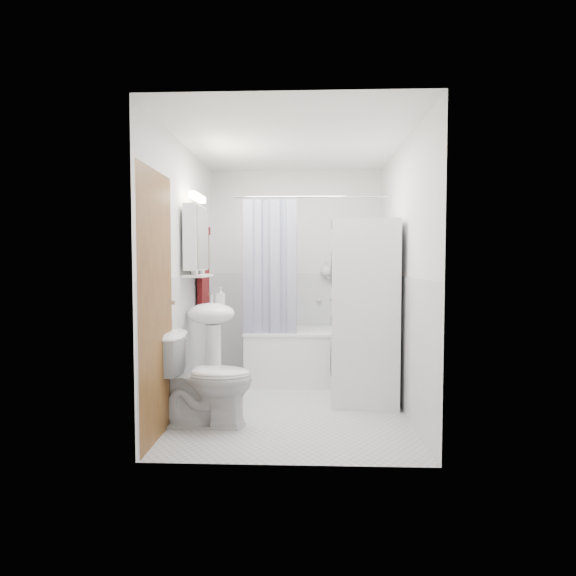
{
  "coord_description": "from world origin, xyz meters",
  "views": [
    {
      "loc": [
        0.13,
        -4.37,
        1.32
      ],
      "look_at": [
        -0.05,
        0.15,
        1.08
      ],
      "focal_mm": 30.0,
      "sensor_mm": 36.0,
      "label": 1
    }
  ],
  "objects_px": {
    "bathtub": "(315,353)",
    "washer_dryer": "(365,312)",
    "sink": "(212,329)",
    "toilet": "(206,379)"
  },
  "relations": [
    {
      "from": "washer_dryer",
      "to": "toilet",
      "type": "height_order",
      "value": "washer_dryer"
    },
    {
      "from": "bathtub",
      "to": "washer_dryer",
      "type": "relative_size",
      "value": 0.89
    },
    {
      "from": "bathtub",
      "to": "washer_dryer",
      "type": "distance_m",
      "value": 1.03
    },
    {
      "from": "bathtub",
      "to": "toilet",
      "type": "height_order",
      "value": "toilet"
    },
    {
      "from": "bathtub",
      "to": "sink",
      "type": "xyz_separation_m",
      "value": [
        -0.98,
        -0.89,
        0.38
      ]
    },
    {
      "from": "sink",
      "to": "bathtub",
      "type": "bearing_deg",
      "value": 42.23
    },
    {
      "from": "sink",
      "to": "toilet",
      "type": "bearing_deg",
      "value": -83.45
    },
    {
      "from": "bathtub",
      "to": "washer_dryer",
      "type": "height_order",
      "value": "washer_dryer"
    },
    {
      "from": "sink",
      "to": "washer_dryer",
      "type": "height_order",
      "value": "washer_dryer"
    },
    {
      "from": "bathtub",
      "to": "sink",
      "type": "height_order",
      "value": "sink"
    }
  ]
}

